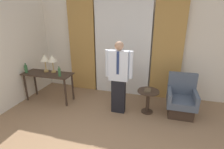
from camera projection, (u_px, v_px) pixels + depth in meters
wall_back at (123, 47)px, 4.89m from camera, size 10.00×0.06×2.70m
curtain_sheer_center at (122, 50)px, 4.79m from camera, size 1.53×0.06×2.58m
curtain_drape_left at (82, 47)px, 5.09m from camera, size 0.77×0.06×2.58m
curtain_drape_right at (167, 52)px, 4.49m from camera, size 0.77×0.06×2.58m
desk at (48, 78)px, 4.56m from camera, size 1.30×0.50×0.76m
table_lamp_left at (45, 59)px, 4.53m from camera, size 0.23×0.23×0.47m
table_lamp_right at (52, 59)px, 4.48m from camera, size 0.23×0.23×0.47m
bottle_near_edge at (26, 69)px, 4.55m from camera, size 0.08×0.08×0.25m
bottle_by_lamp at (59, 72)px, 4.29m from camera, size 0.07×0.07×0.25m
person at (119, 76)px, 3.92m from camera, size 0.62×0.21×1.68m
armchair at (181, 101)px, 4.01m from camera, size 0.63×0.64×0.94m
side_table at (148, 98)px, 4.07m from camera, size 0.50×0.50×0.55m
book at (148, 90)px, 4.00m from camera, size 0.14×0.21×0.03m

